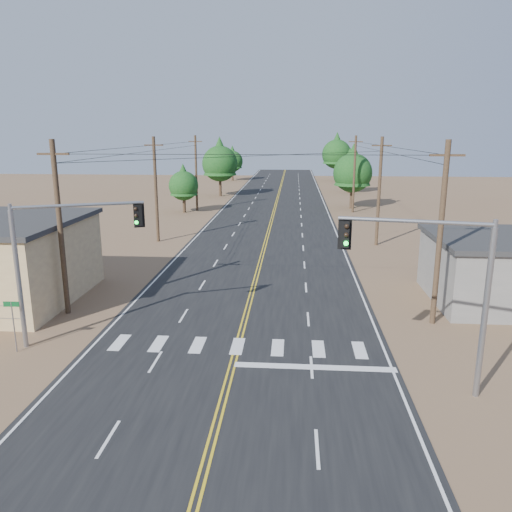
# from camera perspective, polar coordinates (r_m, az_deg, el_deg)

# --- Properties ---
(ground) EXTENTS (220.00, 220.00, 0.00)m
(ground) POSITION_cam_1_polar(r_m,az_deg,el_deg) (18.25, -5.14, -20.61)
(ground) COLOR brown
(ground) RESTS_ON ground
(road) EXTENTS (15.00, 200.00, 0.02)m
(road) POSITION_cam_1_polar(r_m,az_deg,el_deg) (46.06, 0.94, 0.97)
(road) COLOR black
(road) RESTS_ON ground
(utility_pole_left_near) EXTENTS (1.80, 0.30, 10.00)m
(utility_pole_left_near) POSITION_cam_1_polar(r_m,az_deg,el_deg) (30.32, -21.48, 3.05)
(utility_pole_left_near) COLOR #4C3826
(utility_pole_left_near) RESTS_ON ground
(utility_pole_left_mid) EXTENTS (1.80, 0.30, 10.00)m
(utility_pole_left_mid) POSITION_cam_1_polar(r_m,az_deg,el_deg) (48.91, -11.37, 7.53)
(utility_pole_left_mid) COLOR #4C3826
(utility_pole_left_mid) RESTS_ON ground
(utility_pole_left_far) EXTENTS (1.80, 0.30, 10.00)m
(utility_pole_left_far) POSITION_cam_1_polar(r_m,az_deg,el_deg) (68.30, -6.85, 9.44)
(utility_pole_left_far) COLOR #4C3826
(utility_pole_left_far) RESTS_ON ground
(utility_pole_right_near) EXTENTS (1.80, 0.30, 10.00)m
(utility_pole_right_near) POSITION_cam_1_polar(r_m,az_deg,el_deg) (28.41, 20.31, 2.48)
(utility_pole_right_near) COLOR #4C3826
(utility_pole_right_near) RESTS_ON ground
(utility_pole_right_mid) EXTENTS (1.80, 0.30, 10.00)m
(utility_pole_right_mid) POSITION_cam_1_polar(r_m,az_deg,el_deg) (47.75, 13.90, 7.25)
(utility_pole_right_mid) COLOR #4C3826
(utility_pole_right_mid) RESTS_ON ground
(utility_pole_right_far) EXTENTS (1.80, 0.30, 10.00)m
(utility_pole_right_far) POSITION_cam_1_polar(r_m,az_deg,el_deg) (67.47, 11.17, 9.23)
(utility_pole_right_far) COLOR #4C3826
(utility_pole_right_far) RESTS_ON ground
(signal_mast_left) EXTENTS (5.76, 2.59, 7.13)m
(signal_mast_left) POSITION_cam_1_polar(r_m,az_deg,el_deg) (26.05, -21.92, 0.74)
(signal_mast_left) COLOR gray
(signal_mast_left) RESTS_ON ground
(signal_mast_right) EXTENTS (5.81, 1.35, 7.21)m
(signal_mast_right) POSITION_cam_1_polar(r_m,az_deg,el_deg) (20.72, 20.50, -2.26)
(signal_mast_right) COLOR gray
(signal_mast_right) RESTS_ON ground
(street_sign) EXTENTS (0.76, 0.06, 2.57)m
(street_sign) POSITION_cam_1_polar(r_m,az_deg,el_deg) (26.62, -26.02, -6.43)
(street_sign) COLOR gray
(street_sign) RESTS_ON ground
(tree_left_near) EXTENTS (3.87, 3.87, 6.45)m
(tree_left_near) POSITION_cam_1_polar(r_m,az_deg,el_deg) (66.86, -8.29, 8.29)
(tree_left_near) COLOR #3F2D1E
(tree_left_near) RESTS_ON ground
(tree_left_mid) EXTENTS (5.86, 5.86, 9.76)m
(tree_left_mid) POSITION_cam_1_polar(r_m,az_deg,el_deg) (83.78, -4.16, 10.90)
(tree_left_mid) COLOR #3F2D1E
(tree_left_mid) RESTS_ON ground
(tree_left_far) EXTENTS (4.59, 4.59, 7.66)m
(tree_left_far) POSITION_cam_1_polar(r_m,az_deg,el_deg) (111.76, -2.72, 11.00)
(tree_left_far) COLOR #3F2D1E
(tree_left_far) RESTS_ON ground
(tree_right_near) EXTENTS (5.37, 5.37, 8.95)m
(tree_right_near) POSITION_cam_1_polar(r_m,az_deg,el_deg) (71.12, 11.01, 9.75)
(tree_right_near) COLOR #3F2D1E
(tree_right_near) RESTS_ON ground
(tree_right_mid) EXTENTS (4.71, 4.71, 7.86)m
(tree_right_mid) POSITION_cam_1_polar(r_m,az_deg,el_deg) (90.02, 10.65, 10.16)
(tree_right_mid) COLOR #3F2D1E
(tree_right_mid) RESTS_ON ground
(tree_right_far) EXTENTS (6.31, 6.31, 10.51)m
(tree_right_far) POSITION_cam_1_polar(r_m,az_deg,el_deg) (111.98, 9.21, 11.74)
(tree_right_far) COLOR #3F2D1E
(tree_right_far) RESTS_ON ground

